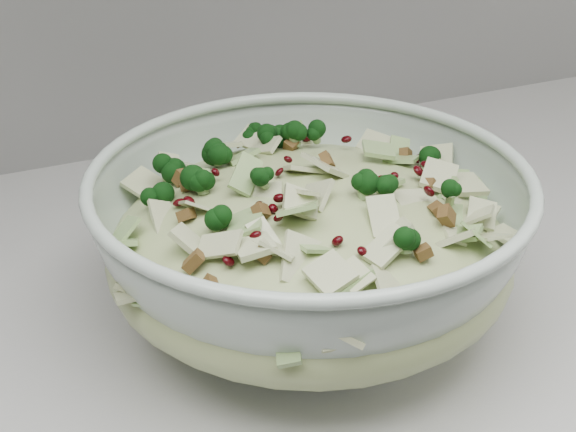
% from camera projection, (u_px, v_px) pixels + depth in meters
% --- Properties ---
extents(mixing_bowl, '(0.38, 0.38, 0.13)m').
position_uv_depth(mixing_bowl, '(309.00, 245.00, 0.60)').
color(mixing_bowl, '#AFC1B2').
rests_on(mixing_bowl, counter).
extents(salad, '(0.39, 0.39, 0.13)m').
position_uv_depth(salad, '(309.00, 220.00, 0.59)').
color(salad, tan).
rests_on(salad, mixing_bowl).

